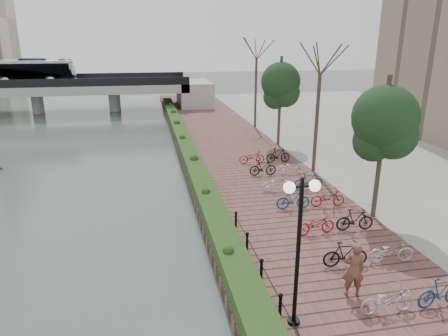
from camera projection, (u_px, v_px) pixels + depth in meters
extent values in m
cube|color=brown|center=(246.00, 171.00, 26.03)|extent=(8.00, 75.00, 0.50)
cube|color=#173714|center=(190.00, 156.00, 27.58)|extent=(1.10, 56.00, 0.60)
cylinder|color=black|center=(280.00, 306.00, 11.81)|extent=(0.10, 0.10, 0.70)
cylinder|color=black|center=(261.00, 270.00, 13.68)|extent=(0.10, 0.10, 0.70)
cylinder|color=black|center=(247.00, 242.00, 15.55)|extent=(0.10, 0.10, 0.70)
cylinder|color=black|center=(236.00, 221.00, 17.42)|extent=(0.10, 0.10, 0.70)
cylinder|color=black|center=(298.00, 254.00, 10.96)|extent=(0.12, 0.12, 4.48)
cylinder|color=black|center=(302.00, 187.00, 10.36)|extent=(0.70, 0.06, 0.06)
sphere|color=white|center=(289.00, 187.00, 10.30)|extent=(0.32, 0.32, 0.32)
sphere|color=white|center=(315.00, 186.00, 10.42)|extent=(0.32, 0.32, 0.32)
imported|color=brown|center=(354.00, 270.00, 12.62)|extent=(0.77, 0.59, 1.87)
imported|color=#BABABF|center=(385.00, 297.00, 12.06)|extent=(0.60, 1.71, 0.90)
imported|color=black|center=(344.00, 253.00, 14.48)|extent=(0.47, 1.66, 1.00)
imported|color=maroon|center=(315.00, 224.00, 16.93)|extent=(0.60, 1.72, 0.90)
imported|color=navy|center=(294.00, 200.00, 19.34)|extent=(0.47, 1.66, 1.00)
imported|color=#BABABF|center=(277.00, 183.00, 21.79)|extent=(0.60, 1.71, 0.90)
imported|color=black|center=(263.00, 168.00, 24.21)|extent=(0.47, 1.66, 1.00)
imported|color=maroon|center=(252.00, 157.00, 26.66)|extent=(0.60, 1.72, 0.90)
imported|color=navy|center=(438.00, 289.00, 12.38)|extent=(0.47, 1.66, 1.00)
imported|color=#BABABF|center=(389.00, 249.00, 14.82)|extent=(0.60, 1.71, 0.90)
imported|color=black|center=(354.00, 219.00, 17.24)|extent=(0.47, 1.66, 1.00)
imported|color=maroon|center=(328.00, 198.00, 19.69)|extent=(0.60, 1.71, 0.90)
imported|color=navy|center=(308.00, 180.00, 22.10)|extent=(0.47, 1.66, 1.00)
imported|color=#BABABF|center=(291.00, 167.00, 24.55)|extent=(0.60, 1.72, 0.90)
imported|color=black|center=(278.00, 155.00, 26.97)|extent=(0.47, 1.66, 1.00)
cube|color=gray|center=(35.00, 88.00, 47.45)|extent=(36.00, 8.00, 1.00)
cube|color=black|center=(25.00, 84.00, 43.52)|extent=(36.00, 0.15, 0.90)
cube|color=black|center=(42.00, 78.00, 50.81)|extent=(36.00, 0.15, 0.90)
cylinder|color=gray|center=(38.00, 103.00, 47.98)|extent=(1.40, 1.40, 2.50)
cylinder|color=gray|center=(115.00, 101.00, 49.63)|extent=(1.40, 1.40, 2.50)
imported|color=white|center=(26.00, 71.00, 46.71)|extent=(2.52, 10.77, 3.00)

